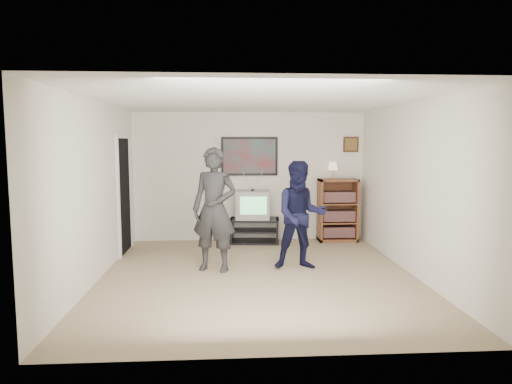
{
  "coord_description": "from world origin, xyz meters",
  "views": [
    {
      "loc": [
        -0.43,
        -6.39,
        1.92
      ],
      "look_at": [
        0.01,
        0.66,
        1.15
      ],
      "focal_mm": 32.0,
      "sensor_mm": 36.0,
      "label": 1
    }
  ],
  "objects": [
    {
      "name": "room_shell",
      "position": [
        0.0,
        0.35,
        1.25
      ],
      "size": [
        4.51,
        5.0,
        2.51
      ],
      "color": "#826F52",
      "rests_on": "ground"
    },
    {
      "name": "table_lamp",
      "position": [
        1.61,
        2.33,
        1.38
      ],
      "size": [
        0.21,
        0.21,
        0.33
      ],
      "primitive_type": null,
      "color": "beige",
      "rests_on": "bookshelf"
    },
    {
      "name": "bookshelf",
      "position": [
        1.71,
        2.28,
        0.61
      ],
      "size": [
        0.74,
        0.42,
        1.21
      ],
      "primitive_type": null,
      "color": "brown",
      "rests_on": "room_shell"
    },
    {
      "name": "controller_left",
      "position": [
        -0.68,
        0.6,
        1.12
      ],
      "size": [
        0.07,
        0.12,
        0.03
      ],
      "primitive_type": "cube",
      "rotation": [
        0.0,
        0.0,
        0.31
      ],
      "color": "white",
      "rests_on": "person_tall"
    },
    {
      "name": "crt_television",
      "position": [
        0.05,
        2.23,
        0.73
      ],
      "size": [
        0.66,
        0.57,
        0.53
      ],
      "primitive_type": null,
      "rotation": [
        0.0,
        0.0,
        -0.06
      ],
      "color": "gray",
      "rests_on": "media_stand"
    },
    {
      "name": "controller_right",
      "position": [
        0.67,
        0.64,
        1.08
      ],
      "size": [
        0.06,
        0.12,
        0.03
      ],
      "primitive_type": "cube",
      "rotation": [
        0.0,
        0.0,
        -0.26
      ],
      "color": "white",
      "rests_on": "person_short"
    },
    {
      "name": "air_vent",
      "position": [
        -0.55,
        2.48,
        1.95
      ],
      "size": [
        0.28,
        0.02,
        0.14
      ],
      "primitive_type": "cube",
      "color": "white",
      "rests_on": "room_shell"
    },
    {
      "name": "person_tall",
      "position": [
        -0.63,
        0.35,
        0.93
      ],
      "size": [
        0.78,
        0.64,
        1.86
      ],
      "primitive_type": "imported",
      "rotation": [
        0.0,
        0.0,
        -0.32
      ],
      "color": "#262628",
      "rests_on": "room_shell"
    },
    {
      "name": "media_stand",
      "position": [
        0.08,
        2.23,
        0.23
      ],
      "size": [
        0.98,
        0.61,
        0.47
      ],
      "rotation": [
        0.0,
        0.0,
        -0.1
      ],
      "color": "black",
      "rests_on": "room_shell"
    },
    {
      "name": "doorway",
      "position": [
        -2.23,
        1.6,
        1.0
      ],
      "size": [
        0.03,
        0.85,
        2.0
      ],
      "primitive_type": "cube",
      "color": "black",
      "rests_on": "room_shell"
    },
    {
      "name": "person_short",
      "position": [
        0.67,
        0.37,
        0.82
      ],
      "size": [
        0.81,
        0.64,
        1.65
      ],
      "primitive_type": "imported",
      "rotation": [
        0.0,
        0.0,
        -0.02
      ],
      "color": "black",
      "rests_on": "room_shell"
    },
    {
      "name": "small_picture",
      "position": [
        2.0,
        2.48,
        1.88
      ],
      "size": [
        0.3,
        0.03,
        0.3
      ],
      "primitive_type": "cube",
      "color": "#322010",
      "rests_on": "room_shell"
    },
    {
      "name": "poster",
      "position": [
        0.0,
        2.48,
        1.65
      ],
      "size": [
        1.1,
        0.03,
        0.75
      ],
      "primitive_type": "cube",
      "color": "black",
      "rests_on": "room_shell"
    }
  ]
}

